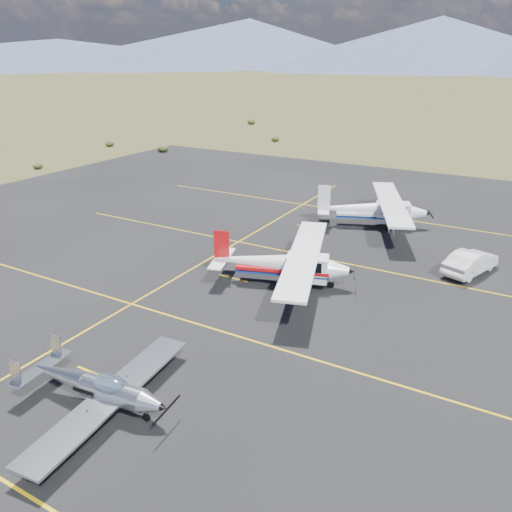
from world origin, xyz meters
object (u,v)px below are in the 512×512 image
Objects in this scene: aircraft_low_wing at (98,387)px; aircraft_plain at (374,209)px; aircraft_cessna at (283,263)px; sedan at (471,262)px.

aircraft_low_wing is 26.09m from aircraft_plain.
aircraft_plain is (1.34, 12.80, 0.06)m from aircraft_cessna.
sedan is at bearing 19.60° from aircraft_cessna.
aircraft_plain is 2.78× the size of sedan.
aircraft_plain is (2.46, 25.97, 0.52)m from aircraft_low_wing.
aircraft_cessna is at bearing 56.90° from sedan.
aircraft_low_wing is at bearing -112.52° from aircraft_cessna.
sedan is (10.33, 20.19, -0.15)m from aircraft_low_wing.
aircraft_low_wing is at bearing -117.41° from aircraft_plain.
sedan is (7.87, -5.78, -0.67)m from aircraft_plain.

